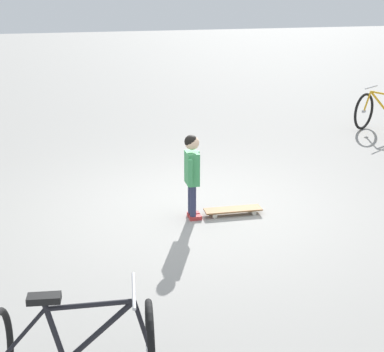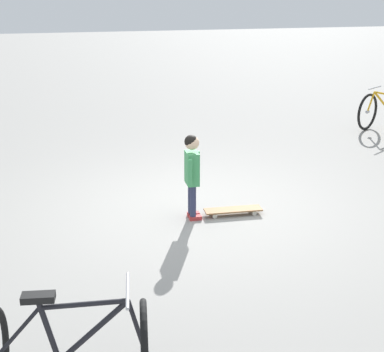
{
  "view_description": "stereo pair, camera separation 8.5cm",
  "coord_description": "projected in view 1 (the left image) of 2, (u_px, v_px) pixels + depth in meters",
  "views": [
    {
      "loc": [
        -1.57,
        -6.59,
        2.83
      ],
      "look_at": [
        -0.09,
        -0.26,
        0.55
      ],
      "focal_mm": 53.68,
      "sensor_mm": 36.0,
      "label": 1
    },
    {
      "loc": [
        -1.49,
        -6.61,
        2.83
      ],
      "look_at": [
        -0.09,
        -0.26,
        0.55
      ],
      "focal_mm": 53.68,
      "sensor_mm": 36.0,
      "label": 2
    }
  ],
  "objects": [
    {
      "name": "child_person",
      "position": [
        192.0,
        168.0,
        6.86
      ],
      "size": [
        0.22,
        0.37,
        1.06
      ],
      "color": "#2D3351",
      "rests_on": "ground"
    },
    {
      "name": "ground_plane",
      "position": [
        194.0,
        210.0,
        7.33
      ],
      "size": [
        50.0,
        50.0,
        0.0
      ],
      "primitive_type": "plane",
      "color": "gray"
    },
    {
      "name": "skateboard",
      "position": [
        233.0,
        210.0,
        7.17
      ],
      "size": [
        0.73,
        0.21,
        0.07
      ],
      "color": "olive",
      "rests_on": "ground"
    },
    {
      "name": "bicycle_mid",
      "position": [
        76.0,
        352.0,
        3.94
      ],
      "size": [
        1.15,
        0.83,
        0.85
      ],
      "color": "black",
      "rests_on": "ground"
    }
  ]
}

